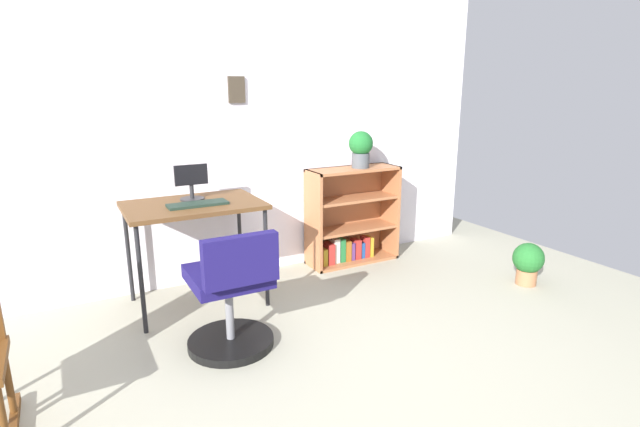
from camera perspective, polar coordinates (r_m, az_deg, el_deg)
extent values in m
cube|color=silver|center=(3.90, -13.41, 9.44)|extent=(5.20, 0.10, 2.41)
cube|color=#393025|center=(3.90, -9.79, 14.16)|extent=(0.13, 0.02, 0.20)
cube|color=brown|center=(3.49, -14.69, 0.95)|extent=(0.93, 0.64, 0.03)
cylinder|color=black|center=(3.27, -20.29, -7.38)|extent=(0.03, 0.03, 0.72)
cylinder|color=black|center=(3.46, -6.33, -5.25)|extent=(0.03, 0.03, 0.72)
cylinder|color=black|center=(3.79, -21.59, -4.48)|extent=(0.03, 0.03, 0.72)
cylinder|color=black|center=(3.96, -9.40, -2.80)|extent=(0.03, 0.03, 0.72)
cylinder|color=#262628|center=(3.59, -14.78, 1.67)|extent=(0.17, 0.17, 0.01)
cylinder|color=#262628|center=(3.58, -14.84, 2.53)|extent=(0.03, 0.03, 0.10)
cube|color=black|center=(3.55, -14.93, 4.43)|extent=(0.23, 0.02, 0.14)
cube|color=#1C2D24|center=(3.41, -14.18, 1.08)|extent=(0.40, 0.15, 0.02)
cylinder|color=black|center=(3.12, -10.41, -14.59)|extent=(0.52, 0.52, 0.05)
cylinder|color=slate|center=(3.02, -10.60, -11.15)|extent=(0.05, 0.05, 0.37)
cube|color=#19124E|center=(2.93, -10.80, -7.22)|extent=(0.44, 0.44, 0.08)
cube|color=#19124E|center=(2.65, -9.30, -5.47)|extent=(0.42, 0.07, 0.28)
cylinder|color=#583214|center=(2.52, -33.25, -19.67)|extent=(0.03, 0.03, 0.34)
cylinder|color=#583214|center=(2.80, -32.80, -16.15)|extent=(0.03, 0.03, 0.34)
cube|color=#A3633D|center=(4.13, -0.82, -0.91)|extent=(0.02, 0.30, 0.85)
cube|color=#A3633D|center=(4.54, 8.15, 0.40)|extent=(0.02, 0.30, 0.85)
cube|color=#A3633D|center=(4.23, 3.98, 5.21)|extent=(0.82, 0.30, 0.02)
cube|color=#A3633D|center=(4.45, 3.79, -5.40)|extent=(0.82, 0.30, 0.02)
cube|color=#A3633D|center=(4.43, 2.93, 0.18)|extent=(0.82, 0.02, 0.85)
cube|color=#A3633D|center=(4.35, 3.86, -1.75)|extent=(0.78, 0.28, 0.02)
cube|color=#A3633D|center=(4.28, 3.92, 1.76)|extent=(0.78, 0.28, 0.02)
cube|color=#B22D28|center=(4.23, -0.25, -5.01)|extent=(0.04, 0.13, 0.17)
cube|color=#B79323|center=(4.26, 0.27, -5.06)|extent=(0.04, 0.13, 0.15)
cube|color=#B22D28|center=(4.28, 1.00, -4.69)|extent=(0.07, 0.13, 0.19)
cube|color=beige|center=(4.30, 1.77, -4.34)|extent=(0.05, 0.10, 0.22)
cube|color=#237238|center=(4.33, 2.45, -4.26)|extent=(0.05, 0.10, 0.21)
cube|color=#99591E|center=(4.37, 3.06, -4.33)|extent=(0.05, 0.11, 0.18)
cube|color=#593372|center=(4.40, 3.63, -4.37)|extent=(0.03, 0.10, 0.16)
cube|color=#B22D28|center=(4.42, 4.24, -4.14)|extent=(0.06, 0.11, 0.18)
cube|color=#1E478C|center=(4.46, 4.83, -4.25)|extent=(0.04, 0.09, 0.14)
cube|color=#B22D28|center=(4.47, 5.30, -3.88)|extent=(0.05, 0.10, 0.19)
cube|color=#B79323|center=(4.50, 5.81, -3.83)|extent=(0.03, 0.10, 0.18)
cylinder|color=#474C51|center=(4.24, 4.79, 6.24)|extent=(0.15, 0.15, 0.13)
sphere|color=#1C6227|center=(4.22, 4.83, 8.22)|extent=(0.21, 0.21, 0.21)
cylinder|color=#9E6642|center=(4.25, 23.08, -6.85)|extent=(0.16, 0.16, 0.12)
sphere|color=#1F6026|center=(4.20, 23.30, -4.83)|extent=(0.24, 0.24, 0.24)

